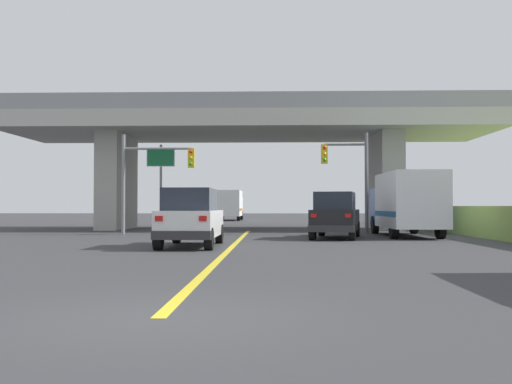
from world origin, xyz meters
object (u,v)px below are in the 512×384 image
box_truck (406,203)px  highway_sign (161,167)px  suv_lead (191,218)px  traffic_signal_nearside (351,170)px  semi_truck_distant (230,205)px  traffic_signal_farside (149,171)px  suv_crossing (336,215)px

box_truck → highway_sign: (-12.70, 6.07, 2.11)m
suv_lead → box_truck: (9.08, 7.26, 0.55)m
box_truck → highway_sign: 14.23m
suv_lead → traffic_signal_nearside: (6.77, 9.45, 2.23)m
semi_truck_distant → traffic_signal_farside: bearing=-93.6°
traffic_signal_farside → traffic_signal_nearside: bearing=2.7°
suv_lead → suv_crossing: same height
box_truck → traffic_signal_farside: bearing=172.1°
traffic_signal_nearside → highway_sign: traffic_signal_nearside is taller
box_truck → semi_truck_distant: (-10.59, 31.10, 0.00)m
suv_crossing → traffic_signal_nearside: traffic_signal_nearside is taller
suv_crossing → highway_sign: (-9.22, 7.81, 2.65)m
suv_crossing → traffic_signal_farside: size_ratio=0.97×
suv_crossing → semi_truck_distant: 33.61m
box_truck → traffic_signal_nearside: size_ratio=1.40×
suv_crossing → suv_lead: bearing=-124.5°
traffic_signal_nearside → traffic_signal_farside: bearing=-177.3°
traffic_signal_nearside → semi_truck_distant: traffic_signal_nearside is taller
traffic_signal_nearside → suv_crossing: bearing=-106.7°
box_truck → traffic_signal_nearside: 3.60m
box_truck → traffic_signal_nearside: (-2.30, 2.19, 1.68)m
box_truck → traffic_signal_nearside: traffic_signal_nearside is taller
highway_sign → semi_truck_distant: 25.21m
traffic_signal_nearside → highway_sign: size_ratio=1.03×
traffic_signal_farside → semi_truck_distant: traffic_signal_farside is taller
traffic_signal_farside → semi_truck_distant: size_ratio=0.69×
traffic_signal_farside → semi_truck_distant: 29.49m
suv_lead → traffic_signal_farside: bearing=110.5°
box_truck → suv_lead: bearing=-141.4°
suv_crossing → semi_truck_distant: semi_truck_distant is taller
suv_crossing → box_truck: bearing=37.5°
suv_lead → semi_truck_distant: semi_truck_distant is taller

